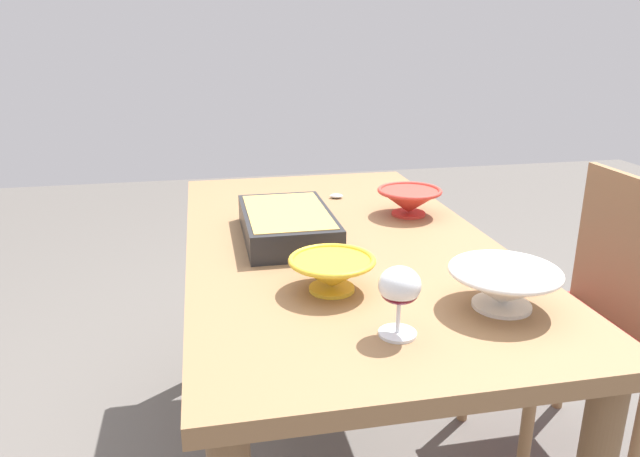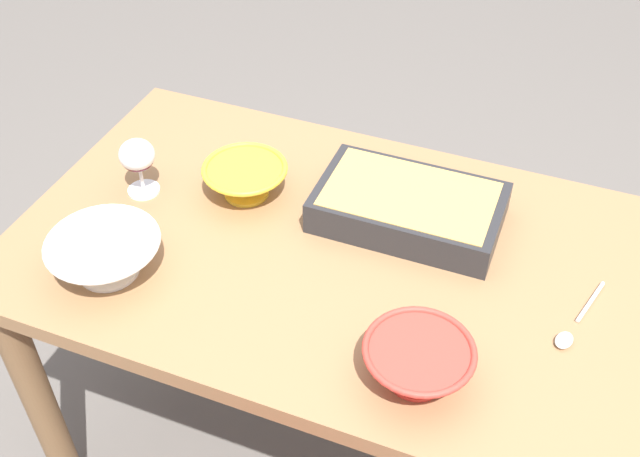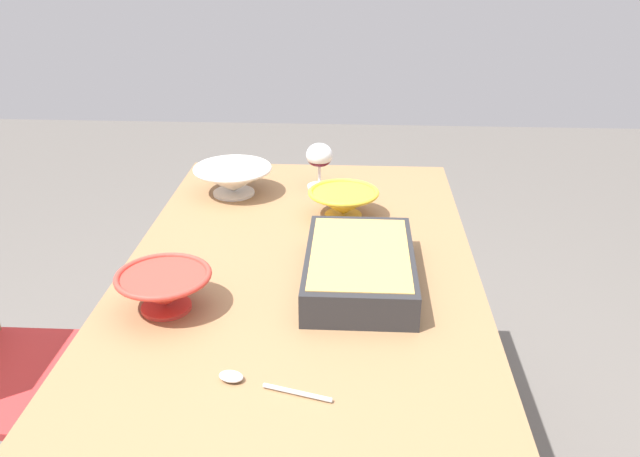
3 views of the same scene
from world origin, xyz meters
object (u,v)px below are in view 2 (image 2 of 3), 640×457
object	(u,v)px
serving_bowl	(418,361)
serving_spoon	(572,328)
wine_glass	(138,158)
casserole_dish	(409,206)
dining_table	(366,295)
small_bowl	(105,254)
mixing_bowl	(245,178)

from	to	relation	value
serving_bowl	serving_spoon	distance (m)	0.32
wine_glass	casserole_dish	distance (m)	0.59
dining_table	small_bowl	distance (m)	0.54
small_bowl	serving_bowl	bearing A→B (deg)	177.54
wine_glass	mixing_bowl	xyz separation A→B (m)	(-0.22, -0.08, -0.05)
small_bowl	serving_spoon	distance (m)	0.90
casserole_dish	serving_spoon	xyz separation A→B (m)	(-0.37, 0.18, -0.03)
serving_bowl	serving_spoon	size ratio (longest dim) A/B	0.96
mixing_bowl	small_bowl	bearing A→B (deg)	65.19
wine_glass	small_bowl	bearing A→B (deg)	105.88
dining_table	casserole_dish	distance (m)	0.21
mixing_bowl	serving_bowl	world-z (taller)	serving_bowl
wine_glass	dining_table	bearing A→B (deg)	178.31
small_bowl	dining_table	bearing A→B (deg)	-153.86
serving_spoon	dining_table	bearing A→B (deg)	-6.66
mixing_bowl	serving_spoon	bearing A→B (deg)	169.12
dining_table	small_bowl	world-z (taller)	small_bowl
casserole_dish	serving_spoon	world-z (taller)	casserole_dish
casserole_dish	serving_spoon	bearing A→B (deg)	153.54
dining_table	casserole_dish	xyz separation A→B (m)	(-0.04, -0.14, 0.16)
dining_table	small_bowl	size ratio (longest dim) A/B	6.57
casserole_dish	mixing_bowl	world-z (taller)	same
dining_table	wine_glass	size ratio (longest dim) A/B	10.92
dining_table	casserole_dish	bearing A→B (deg)	-107.12
mixing_bowl	small_bowl	distance (m)	0.35
serving_spoon	mixing_bowl	bearing A→B (deg)	-10.88
casserole_dish	serving_bowl	size ratio (longest dim) A/B	2.00
wine_glass	serving_spoon	distance (m)	0.95
dining_table	serving_spoon	size ratio (longest dim) A/B	7.30
serving_spoon	small_bowl	bearing A→B (deg)	11.64
wine_glass	serving_bowl	size ratio (longest dim) A/B	0.70
mixing_bowl	small_bowl	xyz separation A→B (m)	(0.15, 0.32, 0.00)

